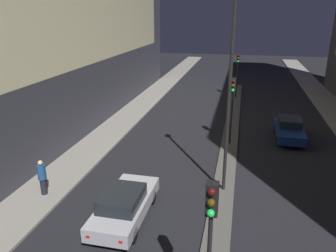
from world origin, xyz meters
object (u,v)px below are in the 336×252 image
object	(u,v)px
street_lamp	(231,65)
car_right_lane	(289,129)
car_left_lane	(124,204)
traffic_light_near	(211,224)
pedestrian_on_left_sidewalk	(42,177)
traffic_light_far	(238,66)
traffic_light_mid	(233,96)

from	to	relation	value
street_lamp	car_right_lane	xyz separation A→B (m)	(3.96, 8.11, -5.51)
car_right_lane	car_left_lane	bearing A→B (deg)	-124.69
traffic_light_near	car_left_lane	xyz separation A→B (m)	(-3.96, 4.15, -2.61)
traffic_light_near	car_left_lane	bearing A→B (deg)	133.69
street_lamp	car_right_lane	size ratio (longest dim) A/B	2.23
car_right_lane	pedestrian_on_left_sidewalk	size ratio (longest dim) A/B	2.40
traffic_light_far	pedestrian_on_left_sidewalk	bearing A→B (deg)	-111.53
traffic_light_near	pedestrian_on_left_sidewalk	xyz separation A→B (m)	(-8.41, 5.06, -2.29)
traffic_light_mid	traffic_light_far	size ratio (longest dim) A/B	1.00
car_left_lane	pedestrian_on_left_sidewalk	size ratio (longest dim) A/B	2.56
traffic_light_far	car_left_lane	xyz separation A→B (m)	(-3.96, -22.22, -2.61)
car_left_lane	car_right_lane	world-z (taller)	car_left_lane
traffic_light_mid	car_left_lane	xyz separation A→B (m)	(-3.96, -9.44, -2.61)
traffic_light_near	street_lamp	world-z (taller)	street_lamp
street_lamp	traffic_light_near	bearing A→B (deg)	-90.00
street_lamp	pedestrian_on_left_sidewalk	distance (m)	10.17
traffic_light_mid	car_right_lane	bearing A→B (deg)	26.91
car_right_lane	pedestrian_on_left_sidewalk	world-z (taller)	pedestrian_on_left_sidewalk
traffic_light_mid	car_right_lane	size ratio (longest dim) A/B	1.04
car_left_lane	pedestrian_on_left_sidewalk	distance (m)	4.55
car_right_lane	traffic_light_mid	bearing A→B (deg)	-153.09
traffic_light_mid	car_right_lane	xyz separation A→B (m)	(3.96, 2.01, -2.61)
traffic_light_far	car_right_lane	size ratio (longest dim) A/B	1.04
traffic_light_mid	pedestrian_on_left_sidewalk	world-z (taller)	traffic_light_mid
traffic_light_near	street_lamp	xyz separation A→B (m)	(0.00, 7.48, 2.90)
traffic_light_near	street_lamp	bearing A→B (deg)	90.00
street_lamp	pedestrian_on_left_sidewalk	xyz separation A→B (m)	(-8.41, -2.42, -5.19)
traffic_light_near	car_right_lane	world-z (taller)	traffic_light_near
car_left_lane	pedestrian_on_left_sidewalk	bearing A→B (deg)	168.42
traffic_light_far	pedestrian_on_left_sidewalk	world-z (taller)	traffic_light_far
traffic_light_near	car_right_lane	distance (m)	16.30
traffic_light_mid	pedestrian_on_left_sidewalk	size ratio (longest dim) A/B	2.49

